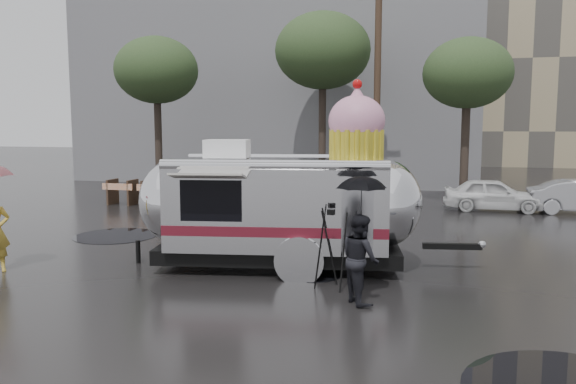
# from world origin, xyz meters

# --- Properties ---
(ground) EXTENTS (120.00, 120.00, 0.00)m
(ground) POSITION_xyz_m (0.00, 0.00, 0.00)
(ground) COLOR black
(ground) RESTS_ON ground
(puddles) EXTENTS (13.00, 9.64, 0.01)m
(puddles) POSITION_xyz_m (2.16, 0.35, 0.01)
(puddles) COLOR black
(puddles) RESTS_ON ground
(grey_building) EXTENTS (22.00, 12.00, 13.00)m
(grey_building) POSITION_xyz_m (-4.00, 24.00, 6.50)
(grey_building) COLOR slate
(grey_building) RESTS_ON ground
(utility_pole) EXTENTS (1.60, 0.28, 9.00)m
(utility_pole) POSITION_xyz_m (2.50, 14.00, 4.62)
(utility_pole) COLOR #473323
(utility_pole) RESTS_ON ground
(tree_left) EXTENTS (3.64, 3.64, 6.95)m
(tree_left) POSITION_xyz_m (-7.00, 13.00, 5.48)
(tree_left) COLOR #382D26
(tree_left) RESTS_ON ground
(tree_mid) EXTENTS (4.20, 4.20, 8.03)m
(tree_mid) POSITION_xyz_m (0.00, 15.00, 6.34)
(tree_mid) COLOR #382D26
(tree_mid) RESTS_ON ground
(tree_right) EXTENTS (3.36, 3.36, 6.42)m
(tree_right) POSITION_xyz_m (6.00, 13.00, 5.06)
(tree_right) COLOR #382D26
(tree_right) RESTS_ON ground
(barricade_row) EXTENTS (4.30, 0.80, 1.00)m
(barricade_row) POSITION_xyz_m (-5.55, 9.96, 0.52)
(barricade_row) COLOR #473323
(barricade_row) RESTS_ON ground
(airstream_trailer) EXTENTS (7.70, 3.74, 4.19)m
(airstream_trailer) POSITION_xyz_m (1.69, 2.15, 1.47)
(airstream_trailer) COLOR silver
(airstream_trailer) RESTS_ON ground
(person_right) EXTENTS (0.77, 0.87, 1.59)m
(person_right) POSITION_xyz_m (3.68, -0.00, 0.80)
(person_right) COLOR black
(person_right) RESTS_ON ground
(umbrella_black) EXTENTS (1.09, 1.09, 2.29)m
(umbrella_black) POSITION_xyz_m (3.68, -0.00, 1.92)
(umbrella_black) COLOR black
(umbrella_black) RESTS_ON ground
(tripod) EXTENTS (0.62, 0.63, 1.56)m
(tripod) POSITION_xyz_m (3.02, 0.71, 0.93)
(tripod) COLOR black
(tripod) RESTS_ON ground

